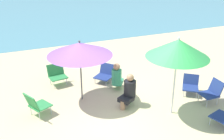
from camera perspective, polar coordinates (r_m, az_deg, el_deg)
ground_plane at (r=7.36m, az=1.49°, el=-8.69°), size 40.00×40.00×0.00m
sea_water at (r=20.24m, az=-15.03°, el=11.71°), size 40.00×16.00×0.01m
umbrella_green at (r=6.70m, az=13.72°, el=4.46°), size 1.55×1.55×2.10m
umbrella_purple at (r=7.33m, az=-6.82°, el=4.44°), size 1.78×1.78×1.78m
beach_chair_a at (r=8.47m, az=16.24°, el=-2.95°), size 0.71×0.73×0.53m
beach_chair_b at (r=8.85m, az=-1.46°, el=-0.74°), size 0.78×0.77×0.57m
beach_chair_c at (r=8.09m, az=20.35°, el=-4.21°), size 0.54×0.48×0.67m
beach_chair_d at (r=7.23m, az=-15.67°, el=-6.92°), size 0.70×0.67×0.69m
beach_chair_e at (r=8.83m, az=-11.54°, el=-0.79°), size 0.60×0.58×0.65m
person_a at (r=7.42m, az=3.58°, el=-4.29°), size 0.56×0.49×0.93m
person_b at (r=8.23m, az=1.05°, el=-1.49°), size 0.48×0.53×0.90m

